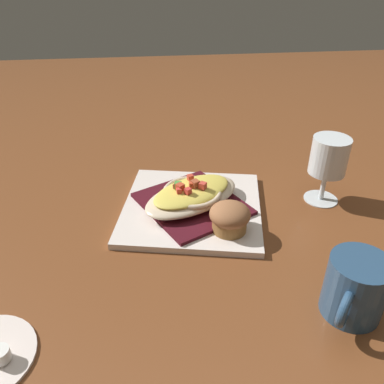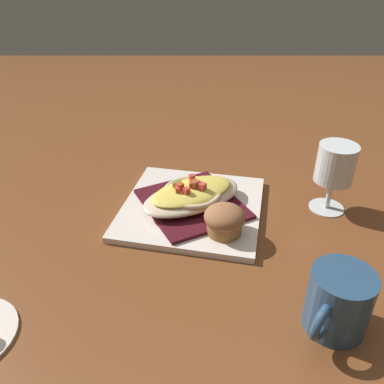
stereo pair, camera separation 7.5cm
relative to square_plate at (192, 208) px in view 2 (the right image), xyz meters
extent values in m
plane|color=brown|center=(0.00, 0.00, -0.01)|extent=(2.60, 2.60, 0.00)
cube|color=silver|center=(0.00, 0.00, 0.00)|extent=(0.31, 0.31, 0.01)
cube|color=#430F19|center=(0.00, 0.00, 0.01)|extent=(0.24, 0.25, 0.01)
ellipsoid|color=beige|center=(0.00, 0.00, 0.03)|extent=(0.23, 0.20, 0.03)
torus|color=beige|center=(0.00, 0.00, 0.04)|extent=(0.16, 0.16, 0.01)
ellipsoid|color=#E0CB52|center=(0.00, 0.00, 0.04)|extent=(0.19, 0.17, 0.02)
cube|color=#CD4A2C|center=(0.00, 0.00, 0.05)|extent=(0.01, 0.01, 0.01)
cube|color=#D5403A|center=(-0.03, 0.00, 0.05)|extent=(0.01, 0.01, 0.01)
cube|color=#4E983F|center=(-0.03, 0.00, 0.05)|extent=(0.01, 0.01, 0.01)
cube|color=#D73A36|center=(-0.01, -0.02, 0.05)|extent=(0.01, 0.01, 0.01)
cube|color=#CB452A|center=(-0.02, -0.01, 0.05)|extent=(0.02, 0.02, 0.01)
cube|color=#D94538|center=(0.02, -0.01, 0.05)|extent=(0.02, 0.02, 0.01)
cube|color=#D43D34|center=(-0.03, -0.02, 0.05)|extent=(0.01, 0.01, 0.01)
cube|color=#CD3E2C|center=(0.00, 0.03, 0.05)|extent=(0.01, 0.01, 0.01)
cube|color=#AD4D2E|center=(0.01, 0.00, 0.05)|extent=(0.02, 0.02, 0.01)
cylinder|color=olive|center=(0.06, -0.09, 0.02)|extent=(0.06, 0.06, 0.02)
ellipsoid|color=#97603C|center=(0.06, -0.09, 0.04)|extent=(0.07, 0.07, 0.04)
ellipsoid|color=#4C0F23|center=(0.06, -0.09, 0.05)|extent=(0.03, 0.03, 0.01)
cylinder|color=navy|center=(0.19, -0.28, 0.04)|extent=(0.08, 0.08, 0.09)
torus|color=navy|center=(0.16, -0.31, 0.04)|extent=(0.04, 0.05, 0.05)
cylinder|color=#4C2D14|center=(0.19, -0.28, 0.02)|extent=(0.07, 0.07, 0.06)
cylinder|color=white|center=(0.27, 0.01, 0.00)|extent=(0.07, 0.07, 0.00)
cylinder|color=white|center=(0.27, 0.01, 0.03)|extent=(0.01, 0.01, 0.06)
cylinder|color=white|center=(0.27, 0.01, 0.09)|extent=(0.07, 0.07, 0.07)
cylinder|color=silver|center=(0.27, 0.01, 0.08)|extent=(0.06, 0.06, 0.04)
camera|label=1|loc=(-0.08, -0.63, 0.44)|focal=36.78mm
camera|label=2|loc=(0.00, -0.64, 0.44)|focal=36.78mm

